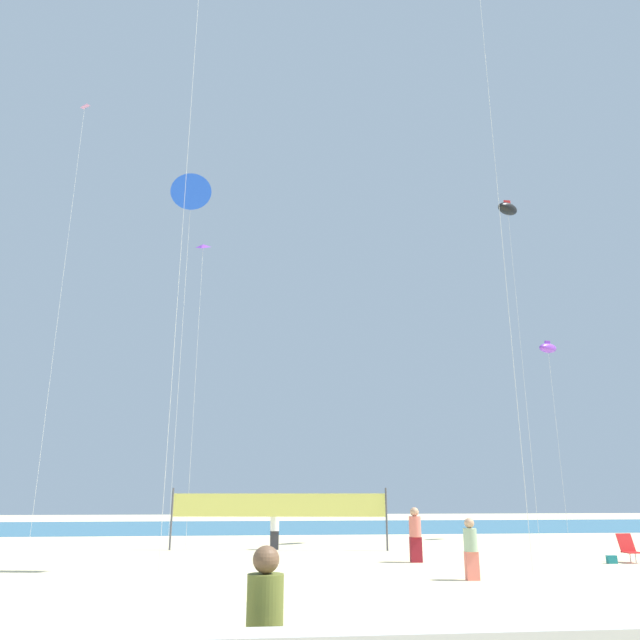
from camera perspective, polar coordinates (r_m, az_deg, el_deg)
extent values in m
plane|color=beige|center=(15.02, 4.58, -24.21)|extent=(120.00, 120.00, 0.00)
cube|color=teal|center=(45.35, -3.03, -18.89)|extent=(120.00, 20.00, 0.01)
cylinder|color=olive|center=(6.61, -5.22, -25.38)|extent=(0.37, 0.37, 0.60)
sphere|color=brown|center=(6.56, -5.12, -21.62)|extent=(0.27, 0.27, 0.27)
sphere|color=#997051|center=(6.69, -0.71, -28.00)|extent=(0.13, 0.13, 0.13)
cube|color=maroon|center=(21.36, 9.06, -20.64)|extent=(0.37, 0.22, 0.78)
cylinder|color=#EA7260|center=(21.31, 8.97, -18.73)|extent=(0.39, 0.39, 0.65)
sphere|color=tan|center=(21.30, 8.91, -17.47)|extent=(0.29, 0.29, 0.29)
cube|color=#EA7260|center=(17.25, 14.17, -21.61)|extent=(0.33, 0.20, 0.69)
cylinder|color=#99B28C|center=(17.20, 14.02, -19.51)|extent=(0.35, 0.35, 0.57)
sphere|color=tan|center=(17.18, 13.92, -18.13)|extent=(0.26, 0.26, 0.26)
cube|color=#2D2D33|center=(26.02, -4.33, -20.05)|extent=(0.34, 0.21, 0.71)
cylinder|color=white|center=(25.98, -4.30, -18.61)|extent=(0.36, 0.36, 0.59)
sphere|color=brown|center=(25.97, -4.28, -17.67)|extent=(0.26, 0.26, 0.26)
cube|color=red|center=(23.27, 27.42, -18.92)|extent=(0.52, 0.48, 0.03)
cube|color=red|center=(23.50, 26.92, -18.25)|extent=(0.52, 0.23, 0.57)
cylinder|color=silver|center=(23.16, 27.67, -19.31)|extent=(0.03, 0.03, 0.32)
cylinder|color=silver|center=(23.41, 27.27, -19.31)|extent=(0.03, 0.03, 0.32)
cylinder|color=#4C4C51|center=(26.37, -13.85, -17.76)|extent=(0.08, 0.08, 2.40)
cylinder|color=#4C4C51|center=(25.53, 6.31, -18.18)|extent=(0.08, 0.08, 2.40)
cube|color=#EAE566|center=(25.57, -3.92, -17.05)|extent=(8.60, 1.26, 0.90)
cube|color=#19727A|center=(22.79, 25.85, -19.70)|extent=(0.31, 0.16, 0.25)
cylinder|color=silver|center=(30.51, 18.59, -3.93)|extent=(0.01, 0.01, 16.33)
ellipsoid|color=black|center=(33.12, 17.31, 9.99)|extent=(1.80, 1.63, 0.90)
cube|color=red|center=(33.23, 17.27, 10.40)|extent=(0.35, 0.06, 0.44)
cylinder|color=silver|center=(20.35, 16.64, 9.51)|extent=(0.01, 0.01, 21.41)
cylinder|color=silver|center=(23.99, -13.07, -3.65)|extent=(0.01, 0.01, 14.31)
cone|color=blue|center=(26.44, -12.07, 11.65)|extent=(1.70, 0.32, 1.69)
cylinder|color=silver|center=(33.87, 21.56, -10.49)|extent=(0.01, 0.01, 9.70)
ellipsoid|color=purple|center=(34.60, 20.74, -2.51)|extent=(1.56, 1.26, 0.66)
cube|color=purple|center=(34.65, 20.70, -2.15)|extent=(0.30, 0.06, 0.37)
cylinder|color=silver|center=(18.79, -12.80, 9.33)|extent=(0.01, 0.01, 20.15)
cylinder|color=silver|center=(29.55, -23.40, 1.36)|extent=(0.01, 0.01, 20.72)
pyramid|color=pink|center=(33.96, -21.38, 18.35)|extent=(0.54, 0.54, 0.30)
cylinder|color=silver|center=(27.07, -11.74, -6.27)|extent=(0.01, 0.01, 13.27)
pyramid|color=purple|center=(28.92, -11.00, 6.91)|extent=(0.65, 0.64, 0.40)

